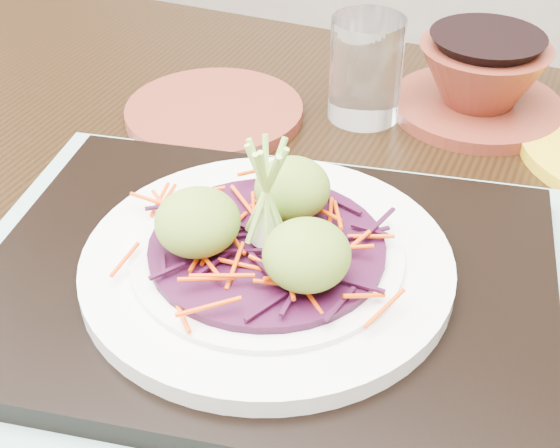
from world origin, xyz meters
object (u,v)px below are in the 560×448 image
at_px(serving_tray, 267,281).
at_px(terracotta_side_plate, 214,112).
at_px(dining_table, 302,387).
at_px(terracotta_bowl_set, 480,83).
at_px(water_glass, 366,69).
at_px(white_plate, 267,262).

relative_size(serving_tray, terracotta_side_plate, 2.28).
distance_m(dining_table, terracotta_bowl_set, 0.34).
height_order(dining_table, serving_tray, serving_tray).
distance_m(serving_tray, terracotta_bowl_set, 0.33).
bearing_deg(dining_table, terracotta_bowl_set, 79.21).
bearing_deg(terracotta_side_plate, water_glass, 27.75).
bearing_deg(serving_tray, terracotta_side_plate, 114.72).
bearing_deg(terracotta_bowl_set, water_glass, -150.97).
relative_size(terracotta_side_plate, water_glass, 1.74).
distance_m(white_plate, water_glass, 0.27).
bearing_deg(serving_tray, terracotta_bowl_set, 65.68).
height_order(terracotta_side_plate, terracotta_bowl_set, terracotta_bowl_set).
height_order(white_plate, terracotta_side_plate, white_plate).
bearing_deg(terracotta_side_plate, terracotta_bowl_set, 28.31).
bearing_deg(white_plate, water_glass, 96.92).
xyz_separation_m(dining_table, white_plate, (-0.02, -0.02, 0.14)).
bearing_deg(white_plate, terracotta_bowl_set, 78.89).
height_order(serving_tray, white_plate, white_plate).
distance_m(serving_tray, water_glass, 0.28).
bearing_deg(terracotta_bowl_set, terracotta_side_plate, -151.69).
relative_size(dining_table, serving_tray, 3.46).
relative_size(dining_table, terracotta_bowl_set, 6.88).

